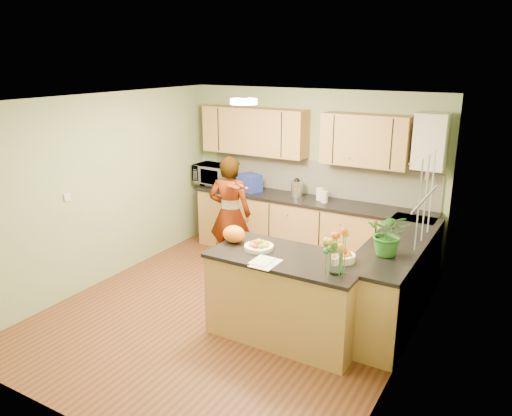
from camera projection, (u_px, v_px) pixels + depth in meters
The scene contains 28 objects.
floor at pixel (232, 311), 6.00m from camera, with size 4.50×4.50×0.00m, color #552B18.
ceiling at pixel (229, 100), 5.27m from camera, with size 4.00×4.50×0.02m, color silver.
wall_back at pixel (312, 174), 7.50m from camera, with size 4.00×0.02×2.50m, color #8E9D70.
wall_front at pixel (69, 289), 3.77m from camera, with size 4.00×0.02×2.50m, color #8E9D70.
wall_left at pixel (104, 190), 6.59m from camera, with size 0.02×4.50×2.50m, color #8E9D70.
wall_right at pixel (410, 244), 4.68m from camera, with size 0.02×4.50×2.50m, color #8E9D70.
back_counter at pixel (308, 229), 7.43m from camera, with size 3.64×0.62×0.94m.
right_counter at pixel (395, 280), 5.75m from camera, with size 0.62×2.24×0.94m.
splashback at pixel (317, 178), 7.45m from camera, with size 3.60×0.02×0.52m, color silver.
upper_cabinets at pixel (297, 134), 7.27m from camera, with size 3.20×0.34×0.70m.
boiler at pixel (431, 142), 6.36m from camera, with size 0.40×0.30×0.86m.
window_right at pixel (426, 198), 5.09m from camera, with size 0.01×1.30×1.05m.
light_switch at pixel (67, 197), 6.07m from camera, with size 0.02×0.09×0.09m, color silver.
ceiling_lamp at pixel (244, 101), 5.53m from camera, with size 0.30×0.30×0.07m.
peninsula_island at pixel (287, 296), 5.36m from camera, with size 1.64×0.84×0.94m.
fruit_dish at pixel (259, 245), 5.38m from camera, with size 0.32×0.32×0.11m.
orange_bowl at pixel (343, 255), 5.07m from camera, with size 0.25×0.25×0.15m.
flower_vase at pixel (337, 240), 4.69m from camera, with size 0.28×0.28×0.51m.
orange_bag at pixel (234, 234), 5.57m from camera, with size 0.26×0.22×0.19m, color orange.
papers at pixel (266, 263), 5.02m from camera, with size 0.24×0.32×0.01m, color white.
violinist at pixel (230, 214), 6.98m from camera, with size 0.60×0.40×1.65m, color tan.
violin at pixel (233, 185), 6.56m from camera, with size 0.60×0.24×0.12m, color #4D1304, non-canonical shape.
microwave at pixel (214, 175), 8.07m from camera, with size 0.60×0.41×0.33m, color silver.
blue_box at pixel (250, 183), 7.70m from camera, with size 0.33×0.24×0.26m, color #213198.
kettle at pixel (297, 188), 7.39m from camera, with size 0.17×0.17×0.33m.
jar_cream at pixel (320, 194), 7.23m from camera, with size 0.12×0.12×0.18m, color #FCEDC9.
jar_white at pixel (324, 197), 7.11m from camera, with size 0.11×0.11×0.16m, color silver.
potted_plant at pixel (389, 234), 5.17m from camera, with size 0.43×0.37×0.48m, color #2A6D24.
Camera 1 is at (2.94, -4.51, 2.93)m, focal length 35.00 mm.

